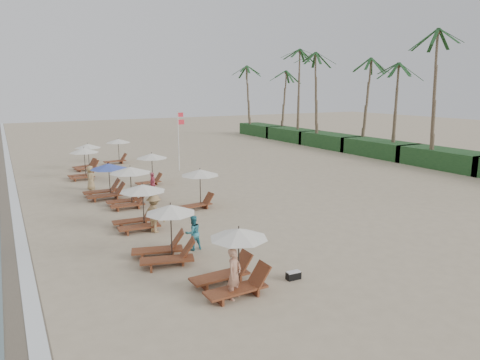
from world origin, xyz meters
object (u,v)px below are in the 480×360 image
lounger_station_5 (82,163)px  beachgoer_mid_b (154,214)px  lounger_station_0 (231,264)px  beachgoer_far_b (91,178)px  beachgoer_far_a (153,184)px  inland_station_2 (117,149)px  inland_station_1 (150,164)px  beachgoer_mid_a (193,233)px  inland_station_0 (198,184)px  duffel_bag (293,275)px  lounger_station_3 (127,186)px  lounger_station_2 (138,207)px  lounger_station_4 (105,182)px  beachgoer_near (234,274)px  flag_pole_near (179,141)px  lounger_station_6 (86,157)px  lounger_station_1 (165,237)px

lounger_station_5 → beachgoer_mid_b: (0.86, -14.70, -0.32)m
lounger_station_0 → beachgoer_far_b: bearing=94.4°
beachgoer_mid_b → beachgoer_far_a: bearing=-45.6°
inland_station_2 → inland_station_1: bearing=-90.1°
beachgoer_far_a → beachgoer_mid_a: bearing=-0.8°
inland_station_0 → duffel_bag: inland_station_0 is taller
beachgoer_mid_b → beachgoer_far_a: 7.38m
lounger_station_3 → inland_station_0: lounger_station_3 is taller
duffel_bag → inland_station_0: bearing=85.5°
inland_station_2 → lounger_station_3: bearing=-101.2°
lounger_station_2 → duffel_bag: (3.24, -8.44, -0.93)m
lounger_station_4 → beachgoer_far_a: bearing=-18.7°
inland_station_0 → beachgoer_mid_b: inland_station_0 is taller
beachgoer_near → beachgoer_far_b: 18.52m
lounger_station_0 → flag_pole_near: flag_pole_near is taller
lounger_station_5 → lounger_station_4: bearing=-88.0°
lounger_station_0 → inland_station_1: (2.71, 17.46, 0.53)m
inland_station_2 → beachgoer_near: 28.43m
inland_station_2 → duffel_bag: 28.06m
duffel_bag → lounger_station_2: bearing=111.0°
lounger_station_0 → lounger_station_5: bearing=93.2°
duffel_bag → lounger_station_3: bearing=101.9°
lounger_station_5 → beachgoer_far_a: (3.02, -7.64, -0.49)m
lounger_station_6 → beachgoer_near: size_ratio=1.45×
flag_pole_near → inland_station_2: bearing=121.4°
beachgoer_near → beachgoer_far_a: bearing=48.9°
lounger_station_3 → beachgoer_near: bearing=-89.5°
beachgoer_mid_b → inland_station_2: bearing=-37.1°
lounger_station_3 → inland_station_2: lounger_station_3 is taller
lounger_station_1 → beachgoer_far_a: size_ratio=1.70×
inland_station_0 → beachgoer_far_a: inland_station_0 is taller
inland_station_0 → flag_pole_near: bearing=74.1°
lounger_station_5 → inland_station_1: size_ratio=0.94×
inland_station_1 → beachgoer_far_a: 3.46m
lounger_station_1 → lounger_station_2: size_ratio=0.99×
lounger_station_5 → inland_station_1: bearing=-48.0°
beachgoer_mid_a → inland_station_1: bearing=-105.3°
lounger_station_5 → flag_pole_near: 7.80m
beachgoer_mid_a → flag_pole_near: 18.57m
inland_station_1 → flag_pole_near: 5.64m
beachgoer_far_a → duffel_bag: bearing=9.7°
beachgoer_mid_b → beachgoer_far_b: 10.78m
lounger_station_0 → beachgoer_far_a: 14.31m
lounger_station_2 → lounger_station_5: (-0.36, 13.77, 0.17)m
inland_station_2 → flag_pole_near: size_ratio=0.61×
inland_station_1 → beachgoer_mid_a: size_ratio=1.68×
lounger_station_2 → beachgoer_mid_b: (0.50, -0.93, -0.15)m
lounger_station_3 → beachgoer_mid_b: 5.17m
beachgoer_far_b → inland_station_0: bearing=-127.2°
lounger_station_6 → inland_station_0: bearing=-77.3°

